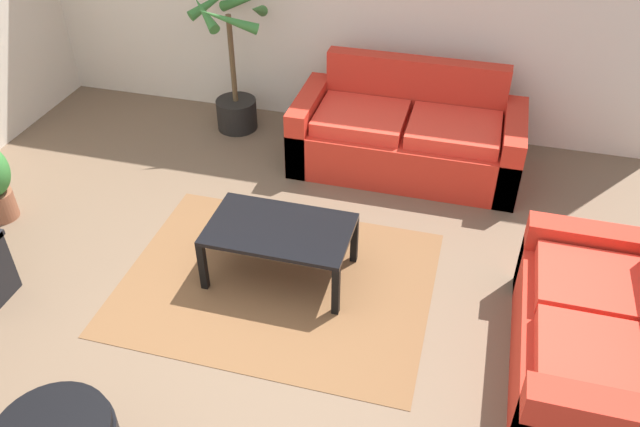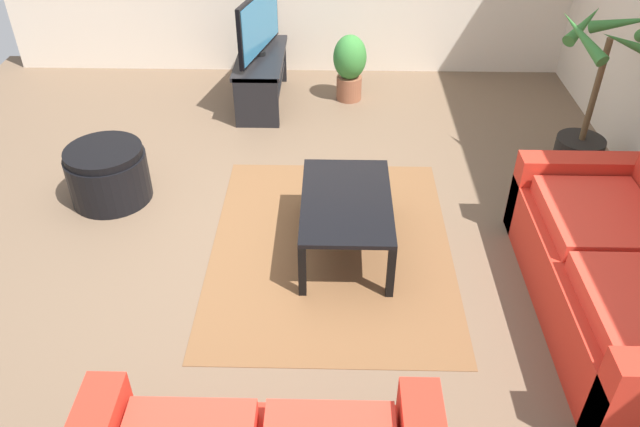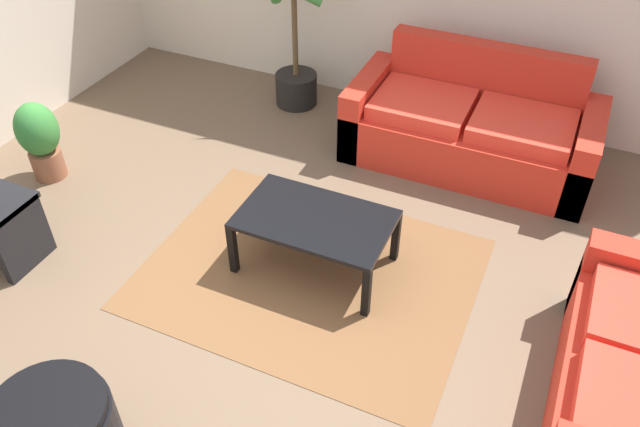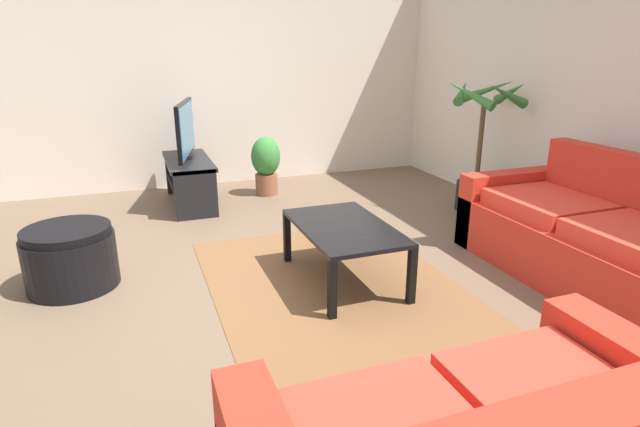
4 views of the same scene
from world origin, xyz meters
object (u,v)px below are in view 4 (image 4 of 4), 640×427
at_px(tv_stand, 189,175).
at_px(tv, 186,129).
at_px(potted_plant_small, 266,163).
at_px(ottoman, 71,258).
at_px(potted_palm, 479,160).
at_px(coffee_table, 344,232).
at_px(couch_main, 596,242).

height_order(tv_stand, tv, tv).
xyz_separation_m(potted_plant_small, ottoman, (1.82, -1.90, -0.15)).
bearing_deg(potted_plant_small, tv_stand, -83.56).
height_order(tv_stand, potted_palm, potted_palm).
relative_size(tv, potted_plant_small, 1.46).
distance_m(tv_stand, potted_palm, 3.04).
distance_m(tv, potted_palm, 3.04).
distance_m(tv_stand, coffee_table, 2.45).
bearing_deg(tv_stand, potted_plant_small, 96.44).
relative_size(tv, ottoman, 1.57).
height_order(couch_main, tv, tv).
bearing_deg(couch_main, potted_plant_small, -151.98).
xyz_separation_m(coffee_table, ottoman, (-0.59, -1.84, -0.16)).
xyz_separation_m(tv, ottoman, (1.72, -1.03, -0.59)).
distance_m(tv, coffee_table, 2.49).
bearing_deg(coffee_table, potted_plant_small, 178.57).
distance_m(couch_main, tv_stand, 3.87).
height_order(tv_stand, ottoman, tv_stand).
bearing_deg(couch_main, tv_stand, -139.82).
xyz_separation_m(coffee_table, potted_palm, (-1.08, 1.96, 0.16)).
bearing_deg(tv_stand, potted_palm, 65.96).
height_order(potted_palm, potted_plant_small, potted_palm).
bearing_deg(coffee_table, potted_palm, 118.89).
bearing_deg(ottoman, couch_main, 70.75).
height_order(tv_stand, potted_plant_small, potted_plant_small).
bearing_deg(potted_plant_small, tv, -83.49).
bearing_deg(tv_stand, ottoman, -30.91).
bearing_deg(potted_palm, coffee_table, -61.11).
bearing_deg(tv, coffee_table, 19.22).
xyz_separation_m(tv, potted_palm, (1.23, 2.76, -0.28)).
relative_size(couch_main, coffee_table, 1.96).
distance_m(potted_plant_small, ottoman, 2.64).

